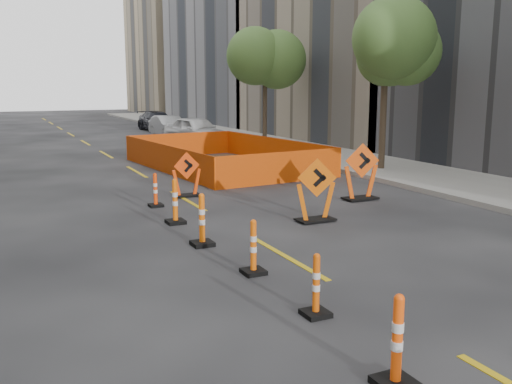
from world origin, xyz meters
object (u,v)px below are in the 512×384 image
channelizer_3 (316,285)px  channelizer_7 (155,190)px  chevron_sign_left (187,174)px  parked_car_far (157,121)px  channelizer_5 (202,220)px  parked_car_near (196,131)px  channelizer_4 (253,247)px  chevron_sign_center (316,190)px  chevron_sign_right (361,172)px  channelizer_2 (397,341)px  channelizer_6 (175,201)px  parked_car_mid (168,127)px

channelizer_3 → channelizer_7: 8.27m
chevron_sign_left → parked_car_far: size_ratio=0.29×
channelizer_5 → parked_car_near: parked_car_near is taller
channelizer_4 → chevron_sign_center: bearing=43.6°
channelizer_7 → parked_car_far: bearing=74.2°
chevron_sign_right → parked_car_near: size_ratio=0.36×
channelizer_3 → chevron_sign_left: (1.16, 9.26, 0.20)m
chevron_sign_center → chevron_sign_right: size_ratio=0.94×
parked_car_far → channelizer_7: bearing=-108.6°
chevron_sign_right → chevron_sign_center: bearing=-129.2°
parked_car_far → chevron_sign_right: bearing=-95.9°
channelizer_2 → channelizer_6: size_ratio=1.00×
chevron_sign_right → parked_car_mid: (0.67, 21.13, -0.15)m
channelizer_6 → parked_car_mid: size_ratio=0.27×
channelizer_2 → parked_car_far: bearing=78.4°
channelizer_5 → parked_car_mid: size_ratio=0.27×
channelizer_6 → chevron_sign_center: bearing=-21.9°
channelizer_3 → parked_car_far: bearing=78.1°
channelizer_2 → channelizer_5: bearing=90.0°
chevron_sign_center → parked_car_mid: bearing=106.8°
channelizer_2 → channelizer_7: channelizer_2 is taller
channelizer_2 → channelizer_7: size_ratio=1.17×
channelizer_6 → chevron_sign_center: (3.14, -1.26, 0.23)m
channelizer_2 → channelizer_4: (0.20, 4.14, -0.05)m
channelizer_3 → chevron_sign_center: bearing=58.8°
channelizer_4 → channelizer_7: channelizer_4 is taller
chevron_sign_right → chevron_sign_left: bearing=166.0°
chevron_sign_left → chevron_sign_right: chevron_sign_right is taller
channelizer_2 → chevron_sign_center: bearing=65.3°
channelizer_7 → chevron_sign_center: chevron_sign_center is taller
channelizer_7 → parked_car_mid: (6.26, 19.50, 0.21)m
parked_car_near → parked_car_far: size_ratio=0.98×
channelizer_6 → parked_car_near: (6.43, 16.65, 0.23)m
channelizer_5 → channelizer_4: bearing=-84.4°
chevron_sign_right → parked_car_mid: size_ratio=0.40×
channelizer_2 → chevron_sign_left: bearing=83.0°
chevron_sign_left → parked_car_mid: 19.19m
chevron_sign_right → parked_car_near: (0.75, 16.21, -0.04)m
channelizer_3 → channelizer_5: size_ratio=0.85×
channelizer_2 → chevron_sign_right: chevron_sign_right is taller
parked_car_near → chevron_sign_right: bearing=-106.1°
parked_car_near → parked_car_mid: size_ratio=1.12×
chevron_sign_center → parked_car_mid: chevron_sign_center is taller
chevron_sign_left → parked_car_far: 24.65m
channelizer_7 → parked_car_mid: size_ratio=0.23×
chevron_sign_right → parked_car_far: 26.60m
channelizer_2 → channelizer_6: bearing=89.5°
channelizer_7 → chevron_sign_right: bearing=-16.3°
chevron_sign_right → channelizer_4: bearing=-123.6°
channelizer_3 → chevron_sign_center: size_ratio=0.61×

